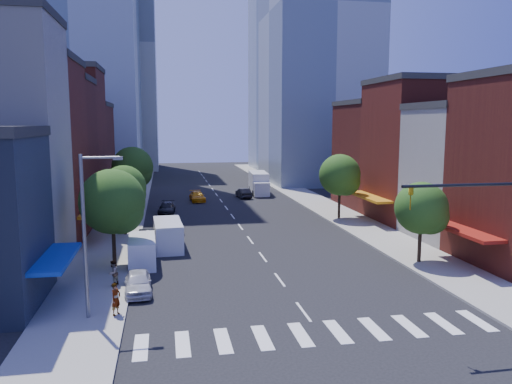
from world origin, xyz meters
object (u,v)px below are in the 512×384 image
cargo_van_far (168,235)px  traffic_car_oncoming (244,193)px  parked_car_front (138,282)px  pedestrian_far (113,273)px  parked_car_third (167,223)px  pedestrian_near (116,299)px  box_truck (259,184)px  traffic_car_far (260,182)px  parked_car_rear (167,208)px  parked_car_second (149,240)px  cargo_van_near (142,251)px  taxi (197,196)px

cargo_van_far → traffic_car_oncoming: (11.00, 27.86, -0.50)m
parked_car_front → pedestrian_far: pedestrian_far is taller
parked_car_third → pedestrian_near: size_ratio=3.11×
box_truck → pedestrian_near: size_ratio=4.57×
pedestrian_far → traffic_car_far: bearing=-172.7°
parked_car_front → parked_car_rear: parked_car_front is taller
box_truck → pedestrian_far: 44.91m
pedestrian_near → cargo_van_far: bearing=22.7°
pedestrian_far → cargo_van_far: bearing=-172.2°
parked_car_front → traffic_car_oncoming: bearing=68.5°
traffic_car_far → box_truck: bearing=73.4°
parked_car_second → box_truck: box_truck is taller
parked_car_front → parked_car_rear: bearing=82.8°
parked_car_third → box_truck: 28.10m
cargo_van_near → traffic_car_far: bearing=66.5°
parked_car_second → cargo_van_far: cargo_van_far is taller
cargo_van_far → traffic_car_oncoming: bearing=65.6°
parked_car_third → cargo_van_far: cargo_van_far is taller
cargo_van_near → parked_car_front: bearing=-92.2°
taxi → pedestrian_far: 36.61m
traffic_car_oncoming → traffic_car_far: (4.99, 13.45, -0.04)m
cargo_van_near → taxi: 31.20m
parked_car_front → pedestrian_far: bearing=137.2°
parked_car_second → traffic_car_oncoming: bearing=67.4°
taxi → parked_car_third: bearing=-106.4°
parked_car_rear → taxi: (4.23, 8.96, 0.00)m
cargo_van_near → pedestrian_near: (-1.00, -10.42, 0.02)m
parked_car_front → traffic_car_oncoming: size_ratio=0.99×
box_truck → traffic_car_oncoming: bearing=-125.0°
cargo_van_far → pedestrian_far: 10.46m
parked_car_rear → traffic_car_far: (16.00, 24.31, -0.02)m
taxi → traffic_car_oncoming: (6.78, 1.90, 0.02)m
traffic_car_far → pedestrian_far: 54.75m
parked_car_second → pedestrian_near: pedestrian_near is taller
cargo_van_far → pedestrian_near: size_ratio=3.16×
taxi → pedestrian_far: bearing=-106.2°
parked_car_front → box_truck: 45.57m
pedestrian_far → cargo_van_near: bearing=-169.5°
parked_car_third → traffic_car_oncoming: bearing=57.9°
cargo_van_far → box_truck: size_ratio=0.69×
taxi → traffic_car_far: 19.35m
parked_car_second → pedestrian_near: (-1.39, -14.97, 0.24)m
taxi → box_truck: 11.25m
parked_car_second → box_truck: size_ratio=0.60×
parked_car_rear → box_truck: box_truck is taller
cargo_van_far → parked_car_second: bearing=179.4°
cargo_van_near → traffic_car_oncoming: size_ratio=1.20×
parked_car_rear → box_truck: 20.17m
taxi → pedestrian_far: (-7.89, -35.74, 0.33)m
parked_car_rear → box_truck: bearing=51.0°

